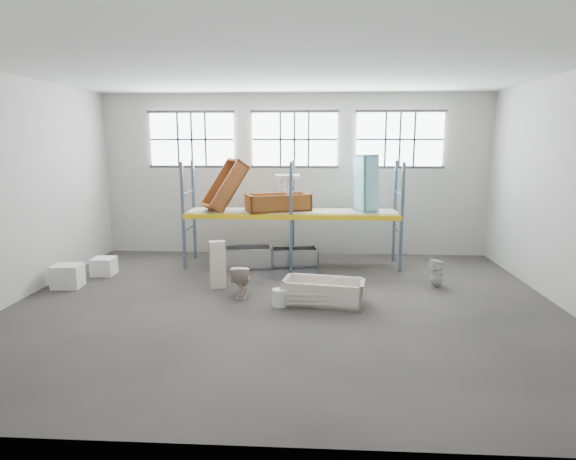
# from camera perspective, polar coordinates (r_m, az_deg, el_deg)

# --- Properties ---
(floor) EXTENTS (12.00, 10.00, 0.10)m
(floor) POSITION_cam_1_polar(r_m,az_deg,el_deg) (10.72, -0.48, -9.11)
(floor) COLOR #4A433F
(floor) RESTS_ON ground
(ceiling) EXTENTS (12.00, 10.00, 0.10)m
(ceiling) POSITION_cam_1_polar(r_m,az_deg,el_deg) (10.21, -0.52, 18.95)
(ceiling) COLOR silver
(ceiling) RESTS_ON ground
(wall_back) EXTENTS (12.00, 0.10, 5.00)m
(wall_back) POSITION_cam_1_polar(r_m,az_deg,el_deg) (15.18, 0.79, 6.53)
(wall_back) COLOR #B4B0A7
(wall_back) RESTS_ON ground
(wall_front) EXTENTS (12.00, 0.10, 5.00)m
(wall_front) POSITION_cam_1_polar(r_m,az_deg,el_deg) (5.18, -4.25, -1.17)
(wall_front) COLOR #B3AFA6
(wall_front) RESTS_ON ground
(wall_left) EXTENTS (0.10, 10.00, 5.00)m
(wall_left) POSITION_cam_1_polar(r_m,az_deg,el_deg) (12.16, -30.33, 4.12)
(wall_left) COLOR #ABA79E
(wall_left) RESTS_ON ground
(window_left) EXTENTS (2.60, 0.04, 1.60)m
(window_left) POSITION_cam_1_polar(r_m,az_deg,el_deg) (15.51, -11.32, 10.48)
(window_left) COLOR white
(window_left) RESTS_ON wall_back
(window_mid) EXTENTS (2.60, 0.04, 1.60)m
(window_mid) POSITION_cam_1_polar(r_m,az_deg,el_deg) (15.04, 0.78, 10.68)
(window_mid) COLOR white
(window_mid) RESTS_ON wall_back
(window_right) EXTENTS (2.60, 0.04, 1.60)m
(window_right) POSITION_cam_1_polar(r_m,az_deg,el_deg) (15.23, 13.10, 10.42)
(window_right) COLOR white
(window_right) RESTS_ON wall_back
(rack_upright_la) EXTENTS (0.08, 0.08, 3.00)m
(rack_upright_la) POSITION_cam_1_polar(r_m,az_deg,el_deg) (13.65, -12.33, 1.61)
(rack_upright_la) COLOR slate
(rack_upright_la) RESTS_ON floor
(rack_upright_lb) EXTENTS (0.08, 0.08, 3.00)m
(rack_upright_lb) POSITION_cam_1_polar(r_m,az_deg,el_deg) (14.79, -11.09, 2.33)
(rack_upright_lb) COLOR slate
(rack_upright_lb) RESTS_ON floor
(rack_upright_ma) EXTENTS (0.08, 0.08, 3.00)m
(rack_upright_ma) POSITION_cam_1_polar(r_m,az_deg,el_deg) (13.16, 0.36, 1.53)
(rack_upright_ma) COLOR slate
(rack_upright_ma) RESTS_ON floor
(rack_upright_mb) EXTENTS (0.08, 0.08, 3.00)m
(rack_upright_mb) POSITION_cam_1_polar(r_m,az_deg,el_deg) (14.34, 0.61, 2.28)
(rack_upright_mb) COLOR slate
(rack_upright_mb) RESTS_ON floor
(rack_upright_ra) EXTENTS (0.08, 0.08, 3.00)m
(rack_upright_ra) POSITION_cam_1_polar(r_m,az_deg,el_deg) (13.34, 13.34, 1.38)
(rack_upright_ra) COLOR slate
(rack_upright_ra) RESTS_ON floor
(rack_upright_rb) EXTENTS (0.08, 0.08, 3.00)m
(rack_upright_rb) POSITION_cam_1_polar(r_m,az_deg,el_deg) (14.51, 12.53, 2.12)
(rack_upright_rb) COLOR slate
(rack_upright_rb) RESTS_ON floor
(rack_beam_front) EXTENTS (6.00, 0.10, 0.14)m
(rack_beam_front) POSITION_cam_1_polar(r_m,az_deg,el_deg) (13.16, 0.36, 1.53)
(rack_beam_front) COLOR yellow
(rack_beam_front) RESTS_ON floor
(rack_beam_back) EXTENTS (6.00, 0.10, 0.14)m
(rack_beam_back) POSITION_cam_1_polar(r_m,az_deg,el_deg) (14.34, 0.61, 2.28)
(rack_beam_back) COLOR yellow
(rack_beam_back) RESTS_ON floor
(shelf_deck) EXTENTS (5.90, 1.10, 0.03)m
(shelf_deck) POSITION_cam_1_polar(r_m,az_deg,el_deg) (13.74, 0.49, 2.25)
(shelf_deck) COLOR gray
(shelf_deck) RESTS_ON floor
(wet_patch) EXTENTS (1.80, 1.80, 0.00)m
(wet_patch) POSITION_cam_1_polar(r_m,az_deg,el_deg) (13.28, 0.30, -5.00)
(wet_patch) COLOR black
(wet_patch) RESTS_ON floor
(bathtub_beige) EXTENTS (1.90, 1.12, 0.53)m
(bathtub_beige) POSITION_cam_1_polar(r_m,az_deg,el_deg) (10.79, 4.26, -7.26)
(bathtub_beige) COLOR beige
(bathtub_beige) RESTS_ON floor
(cistern_spare) EXTENTS (0.41, 0.28, 0.36)m
(cistern_spare) POSITION_cam_1_polar(r_m,az_deg,el_deg) (11.17, 5.68, -6.58)
(cistern_spare) COLOR beige
(cistern_spare) RESTS_ON bathtub_beige
(sink_in_tub) EXTENTS (0.47, 0.47, 0.15)m
(sink_in_tub) POSITION_cam_1_polar(r_m,az_deg,el_deg) (11.18, 1.95, -7.15)
(sink_in_tub) COLOR beige
(sink_in_tub) RESTS_ON bathtub_beige
(toilet_beige) EXTENTS (0.44, 0.74, 0.74)m
(toilet_beige) POSITION_cam_1_polar(r_m,az_deg,el_deg) (11.27, -5.55, -5.94)
(toilet_beige) COLOR beige
(toilet_beige) RESTS_ON floor
(cistern_tall) EXTENTS (0.43, 0.34, 1.16)m
(cistern_tall) POSITION_cam_1_polar(r_m,az_deg,el_deg) (11.89, -8.33, -4.07)
(cistern_tall) COLOR beige
(cistern_tall) RESTS_ON floor
(toilet_white) EXTENTS (0.35, 0.35, 0.70)m
(toilet_white) POSITION_cam_1_polar(r_m,az_deg,el_deg) (12.45, 17.27, -4.87)
(toilet_white) COLOR silver
(toilet_white) RESTS_ON floor
(steel_tub_left) EXTENTS (1.73, 1.06, 0.59)m
(steel_tub_left) POSITION_cam_1_polar(r_m,az_deg,el_deg) (13.75, -5.27, -3.24)
(steel_tub_left) COLOR #B3B5BB
(steel_tub_left) RESTS_ON floor
(steel_tub_right) EXTENTS (1.46, 0.85, 0.50)m
(steel_tub_right) POSITION_cam_1_polar(r_m,az_deg,el_deg) (13.94, 0.72, -3.19)
(steel_tub_right) COLOR #9EA0A5
(steel_tub_right) RESTS_ON floor
(rust_tub_flat) EXTENTS (1.96, 1.41, 0.50)m
(rust_tub_flat) POSITION_cam_1_polar(r_m,az_deg,el_deg) (13.73, -1.18, 3.26)
(rust_tub_flat) COLOR #904C18
(rust_tub_flat) RESTS_ON shelf_deck
(rust_tub_tilted) EXTENTS (1.46, 1.32, 1.55)m
(rust_tub_tilted) POSITION_cam_1_polar(r_m,az_deg,el_deg) (13.85, -7.49, 5.21)
(rust_tub_tilted) COLOR #96471C
(rust_tub_tilted) RESTS_ON shelf_deck
(sink_on_shelf) EXTENTS (0.79, 0.69, 0.60)m
(sink_on_shelf) POSITION_cam_1_polar(r_m,az_deg,el_deg) (13.33, -0.06, 4.23)
(sink_on_shelf) COLOR white
(sink_on_shelf) RESTS_ON rust_tub_flat
(blue_tub_upright) EXTENTS (0.72, 0.87, 1.60)m
(blue_tub_upright) POSITION_cam_1_polar(r_m,az_deg,el_deg) (13.71, 9.18, 5.53)
(blue_tub_upright) COLOR #85D3E2
(blue_tub_upright) RESTS_ON shelf_deck
(bucket) EXTENTS (0.41, 0.41, 0.38)m
(bucket) POSITION_cam_1_polar(r_m,az_deg,el_deg) (10.57, -0.99, -8.03)
(bucket) COLOR silver
(bucket) RESTS_ON floor
(carton_near) EXTENTS (0.71, 0.62, 0.57)m
(carton_near) POSITION_cam_1_polar(r_m,az_deg,el_deg) (13.05, -24.67, -4.98)
(carton_near) COLOR silver
(carton_near) RESTS_ON floor
(carton_far) EXTENTS (0.58, 0.58, 0.47)m
(carton_far) POSITION_cam_1_polar(r_m,az_deg,el_deg) (13.88, -20.99, -4.04)
(carton_far) COLOR white
(carton_far) RESTS_ON floor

